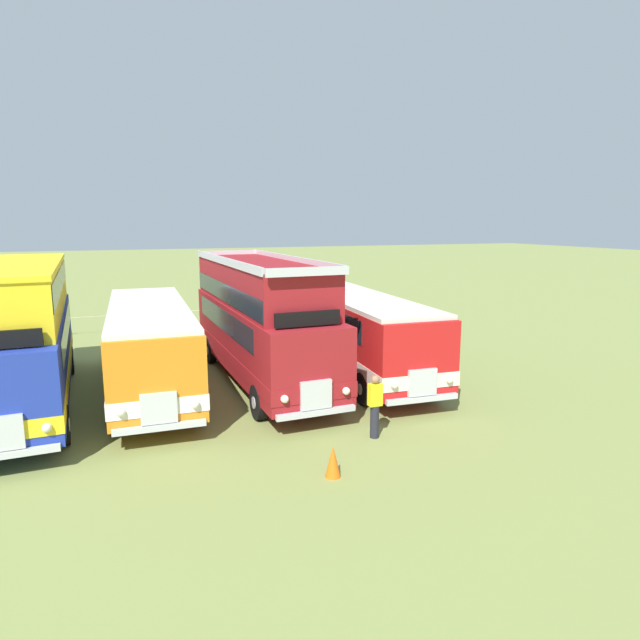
# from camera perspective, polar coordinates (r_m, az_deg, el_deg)

# --- Properties ---
(ground_plane) EXTENTS (200.00, 200.00, 0.00)m
(ground_plane) POSITION_cam_1_polar(r_m,az_deg,el_deg) (19.64, -17.25, -7.08)
(ground_plane) COLOR olive
(bus_second_in_row) EXTENTS (2.98, 10.90, 4.49)m
(bus_second_in_row) POSITION_cam_1_polar(r_m,az_deg,el_deg) (19.06, -29.01, -0.79)
(bus_second_in_row) COLOR #1E339E
(bus_second_in_row) RESTS_ON ground
(bus_third_in_row) EXTENTS (2.85, 10.31, 2.99)m
(bus_third_in_row) POSITION_cam_1_polar(r_m,az_deg,el_deg) (19.12, -17.51, -2.13)
(bus_third_in_row) COLOR orange
(bus_third_in_row) RESTS_ON ground
(bus_fourth_in_row) EXTENTS (2.81, 10.65, 4.52)m
(bus_fourth_in_row) POSITION_cam_1_polar(r_m,az_deg,el_deg) (19.41, -6.40, 0.29)
(bus_fourth_in_row) COLOR maroon
(bus_fourth_in_row) RESTS_ON ground
(bus_fifth_in_row) EXTENTS (3.21, 11.60, 2.99)m
(bus_fifth_in_row) POSITION_cam_1_polar(r_m,az_deg,el_deg) (21.07, 3.40, -0.53)
(bus_fifth_in_row) COLOR red
(bus_fifth_in_row) RESTS_ON ground
(cone_near_end) EXTENTS (0.36, 0.36, 0.75)m
(cone_near_end) POSITION_cam_1_polar(r_m,az_deg,el_deg) (12.66, 1.38, -14.67)
(cone_near_end) COLOR orange
(cone_near_end) RESTS_ON ground
(marshal_person) EXTENTS (0.36, 0.24, 1.73)m
(marshal_person) POSITION_cam_1_polar(r_m,az_deg,el_deg) (14.64, 5.81, -9.00)
(marshal_person) COLOR #23232D
(marshal_person) RESTS_ON ground
(rope_fence_line) EXTENTS (21.19, 0.08, 1.05)m
(rope_fence_line) POSITION_cam_1_polar(r_m,az_deg,el_deg) (30.03, -18.79, 0.14)
(rope_fence_line) COLOR #8C704C
(rope_fence_line) RESTS_ON ground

